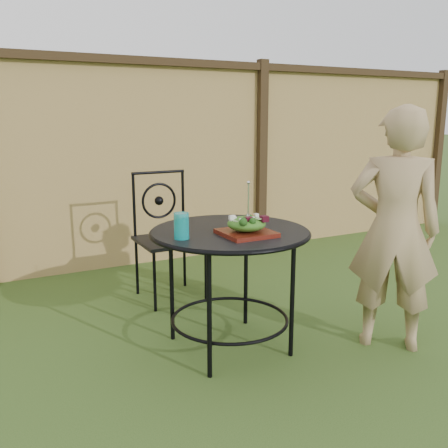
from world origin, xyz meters
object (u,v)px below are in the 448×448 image
patio_table (230,253)px  patio_chair (167,232)px  diner (394,230)px  salad_plate (246,233)px

patio_table → patio_chair: bearing=90.0°
patio_table → diner: (0.87, -0.41, 0.13)m
patio_table → diner: diner is taller
patio_table → diner: bearing=-25.3°
patio_chair → salad_plate: 1.18m
diner → salad_plate: (-0.85, 0.25, 0.02)m
patio_chair → diner: (0.87, -1.41, 0.21)m
patio_table → salad_plate: size_ratio=3.42×
diner → salad_plate: bearing=25.3°
patio_chair → diner: size_ratio=0.67×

